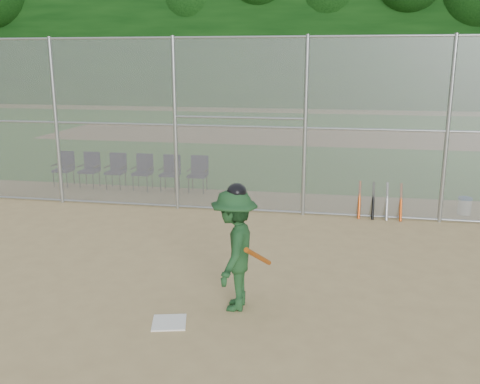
% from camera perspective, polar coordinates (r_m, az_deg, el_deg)
% --- Properties ---
extents(ground, '(100.00, 100.00, 0.00)m').
position_cam_1_polar(ground, '(7.91, -3.43, -12.10)').
color(ground, tan).
rests_on(ground, ground).
extents(grass_strip, '(100.00, 100.00, 0.00)m').
position_cam_1_polar(grass_strip, '(25.19, 6.58, 5.92)').
color(grass_strip, '#2B6E21').
rests_on(grass_strip, ground).
extents(dirt_patch_far, '(24.00, 24.00, 0.00)m').
position_cam_1_polar(dirt_patch_far, '(25.19, 6.58, 5.93)').
color(dirt_patch_far, tan).
rests_on(dirt_patch_far, ground).
extents(backstop_fence, '(16.09, 0.09, 4.00)m').
position_cam_1_polar(backstop_fence, '(12.10, 2.21, 7.27)').
color(backstop_fence, gray).
rests_on(backstop_fence, ground).
extents(treeline, '(81.00, 60.00, 11.00)m').
position_cam_1_polar(treeline, '(27.02, 7.25, 18.12)').
color(treeline, black).
rests_on(treeline, ground).
extents(home_plate, '(0.55, 0.55, 0.02)m').
position_cam_1_polar(home_plate, '(7.51, -7.56, -13.63)').
color(home_plate, white).
rests_on(home_plate, ground).
extents(batter_at_plate, '(0.86, 1.34, 1.84)m').
position_cam_1_polar(batter_at_plate, '(7.54, -0.60, -6.10)').
color(batter_at_plate, '#1C4622').
rests_on(batter_at_plate, ground).
extents(water_cooler, '(0.31, 0.31, 0.40)m').
position_cam_1_polar(water_cooler, '(13.35, 22.83, -1.36)').
color(water_cooler, white).
rests_on(water_cooler, ground).
extents(spare_bats, '(0.96, 0.38, 0.83)m').
position_cam_1_polar(spare_bats, '(12.30, 14.71, -0.93)').
color(spare_bats, '#D84C14').
rests_on(spare_bats, ground).
extents(chair_0, '(0.54, 0.52, 0.96)m').
position_cam_1_polar(chair_0, '(15.83, -18.35, 2.32)').
color(chair_0, black).
rests_on(chair_0, ground).
extents(chair_1, '(0.54, 0.52, 0.96)m').
position_cam_1_polar(chair_1, '(15.47, -15.81, 2.25)').
color(chair_1, black).
rests_on(chair_1, ground).
extents(chair_2, '(0.54, 0.52, 0.96)m').
position_cam_1_polar(chair_2, '(15.14, -13.15, 2.17)').
color(chair_2, black).
rests_on(chair_2, ground).
extents(chair_3, '(0.54, 0.52, 0.96)m').
position_cam_1_polar(chair_3, '(14.85, -10.38, 2.08)').
color(chair_3, black).
rests_on(chair_3, ground).
extents(chair_4, '(0.54, 0.52, 0.96)m').
position_cam_1_polar(chair_4, '(14.59, -7.51, 1.98)').
color(chair_4, black).
rests_on(chair_4, ground).
extents(chair_5, '(0.54, 0.52, 0.96)m').
position_cam_1_polar(chair_5, '(14.36, -4.54, 1.87)').
color(chair_5, black).
rests_on(chair_5, ground).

